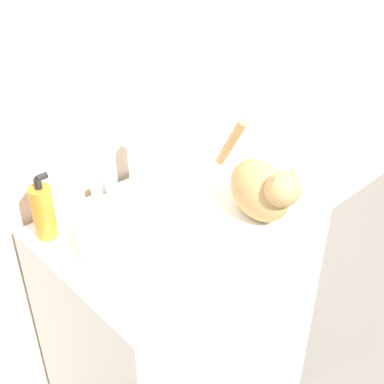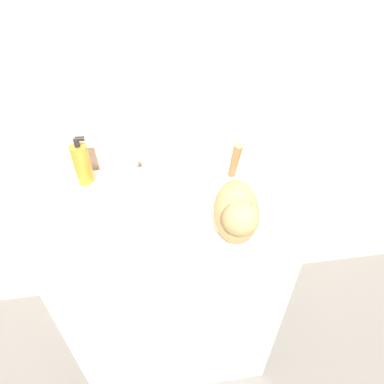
# 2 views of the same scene
# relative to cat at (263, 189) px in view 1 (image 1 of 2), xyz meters

# --- Properties ---
(wall_back) EXTENTS (6.00, 0.05, 2.50)m
(wall_back) POSITION_rel_cat_xyz_m (-0.19, 0.48, 0.31)
(wall_back) COLOR #C6B29E
(wall_back) RESTS_ON ground_plane
(vanity_cabinet) EXTENTS (0.74, 0.58, 0.84)m
(vanity_cabinet) POSITION_rel_cat_xyz_m (-0.19, 0.15, -0.52)
(vanity_cabinet) COLOR white
(vanity_cabinet) RESTS_ON ground_plane
(sink_basin) EXTENTS (0.39, 0.39, 0.06)m
(sink_basin) POSITION_rel_cat_xyz_m (-0.30, 0.15, -0.07)
(sink_basin) COLOR white
(sink_basin) RESTS_ON vanity_cabinet
(faucet) EXTENTS (0.15, 0.10, 0.12)m
(faucet) POSITION_rel_cat_xyz_m (-0.30, 0.35, -0.05)
(faucet) COLOR silver
(faucet) RESTS_ON vanity_cabinet
(cat) EXTENTS (0.17, 0.36, 0.27)m
(cat) POSITION_rel_cat_xyz_m (0.00, 0.00, 0.00)
(cat) COLOR tan
(cat) RESTS_ON vanity_cabinet
(soap_bottle) EXTENTS (0.06, 0.06, 0.20)m
(soap_bottle) POSITION_rel_cat_xyz_m (-0.50, 0.35, -0.02)
(soap_bottle) COLOR orange
(soap_bottle) RESTS_ON vanity_cabinet
(spray_bottle) EXTENTS (0.05, 0.05, 0.21)m
(spray_bottle) POSITION_rel_cat_xyz_m (-0.16, 0.37, -0.00)
(spray_bottle) COLOR silver
(spray_bottle) RESTS_ON vanity_cabinet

